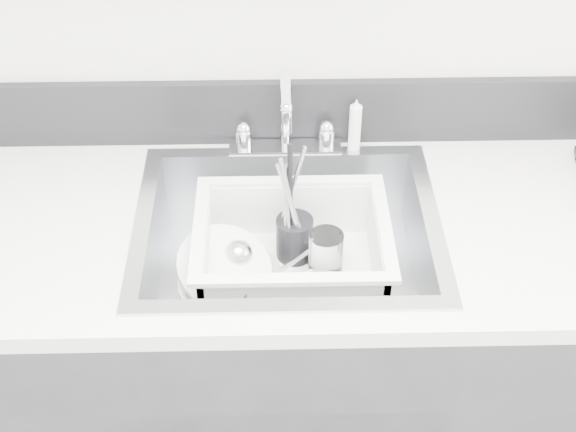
{
  "coord_description": "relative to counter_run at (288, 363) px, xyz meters",
  "views": [
    {
      "loc": [
        -0.03,
        -0.08,
        2.02
      ],
      "look_at": [
        0.0,
        1.14,
        0.98
      ],
      "focal_mm": 50.0,
      "sensor_mm": 36.0,
      "label": 1
    }
  ],
  "objects": [
    {
      "name": "room_shell",
      "position": [
        0.0,
        -0.8,
        1.22
      ],
      "size": [
        3.5,
        3.0,
        2.6
      ],
      "color": "silver",
      "rests_on": "ground"
    },
    {
      "name": "counter_run",
      "position": [
        0.0,
        0.0,
        0.0
      ],
      "size": [
        3.2,
        0.62,
        0.92
      ],
      "color": "#28282C",
      "rests_on": "ground"
    },
    {
      "name": "backsplash",
      "position": [
        0.0,
        0.3,
        0.54
      ],
      "size": [
        3.2,
        0.02,
        0.16
      ],
      "primitive_type": "cube",
      "color": "black",
      "rests_on": "counter_run"
    },
    {
      "name": "sink",
      "position": [
        0.0,
        0.0,
        0.37
      ],
      "size": [
        0.64,
        0.52,
        0.2
      ],
      "primitive_type": null,
      "color": "silver",
      "rests_on": "counter_run"
    },
    {
      "name": "faucet",
      "position": [
        0.0,
        0.25,
        0.52
      ],
      "size": [
        0.26,
        0.18,
        0.23
      ],
      "color": "silver",
      "rests_on": "counter_run"
    },
    {
      "name": "side_sprayer",
      "position": [
        0.16,
        0.25,
        0.53
      ],
      "size": [
        0.03,
        0.03,
        0.14
      ],
      "primitive_type": "cylinder",
      "color": "white",
      "rests_on": "counter_run"
    },
    {
      "name": "wash_tub",
      "position": [
        0.01,
        -0.0,
        0.37
      ],
      "size": [
        0.42,
        0.34,
        0.16
      ],
      "primitive_type": null,
      "rotation": [
        0.0,
        0.0,
        0.0
      ],
      "color": "white",
      "rests_on": "sink"
    },
    {
      "name": "plate_stack",
      "position": [
        -0.13,
        -0.03,
        0.33
      ],
      "size": [
        0.25,
        0.24,
        0.1
      ],
      "rotation": [
        0.0,
        0.0,
        0.41
      ],
      "color": "white",
      "rests_on": "wash_tub"
    },
    {
      "name": "utensil_cup",
      "position": [
        0.02,
        0.06,
        0.37
      ],
      "size": [
        0.08,
        0.08,
        0.28
      ],
      "rotation": [
        0.0,
        0.0,
        0.25
      ],
      "color": "black",
      "rests_on": "wash_tub"
    },
    {
      "name": "ladle",
      "position": [
        -0.06,
        -0.03,
        0.34
      ],
      "size": [
        0.27,
        0.23,
        0.08
      ],
      "primitive_type": null,
      "rotation": [
        0.0,
        0.0,
        -0.65
      ],
      "color": "silver",
      "rests_on": "wash_tub"
    },
    {
      "name": "tumbler_in_tub",
      "position": [
        0.08,
        0.01,
        0.36
      ],
      "size": [
        0.08,
        0.08,
        0.11
      ],
      "primitive_type": "cylinder",
      "rotation": [
        0.0,
        0.0,
        0.09
      ],
      "color": "white",
      "rests_on": "wash_tub"
    },
    {
      "name": "bowl_small",
      "position": [
        0.07,
        -0.06,
        0.32
      ],
      "size": [
        0.1,
        0.1,
        0.03
      ],
      "primitive_type": "imported",
      "rotation": [
        0.0,
        0.0,
        -0.08
      ],
      "color": "white",
      "rests_on": "wash_tub"
    }
  ]
}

